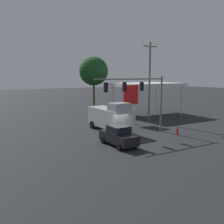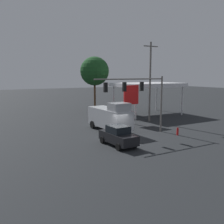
{
  "view_description": "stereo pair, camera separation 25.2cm",
  "coord_description": "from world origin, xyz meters",
  "px_view_note": "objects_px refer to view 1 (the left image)",
  "views": [
    {
      "loc": [
        13.72,
        21.81,
        6.72
      ],
      "look_at": [
        0.0,
        -2.0,
        2.6
      ],
      "focal_mm": 40.0,
      "sensor_mm": 36.0,
      "label": 1
    },
    {
      "loc": [
        13.5,
        21.94,
        6.72
      ],
      "look_at": [
        0.0,
        -2.0,
        2.6
      ],
      "focal_mm": 40.0,
      "sensor_mm": 36.0,
      "label": 2
    }
  ],
  "objects_px": {
    "sedan_far": "(118,136)",
    "street_tree": "(94,71)",
    "delivery_truck": "(110,117)",
    "fire_hydrant": "(177,131)",
    "traffic_signal_assembly": "(138,91)",
    "price_sign": "(131,96)",
    "utility_pole": "(149,81)"
  },
  "relations": [
    {
      "from": "utility_pole",
      "to": "street_tree",
      "type": "bearing_deg",
      "value": -80.14
    },
    {
      "from": "sedan_far",
      "to": "street_tree",
      "type": "distance_m",
      "value": 23.96
    },
    {
      "from": "delivery_truck",
      "to": "price_sign",
      "type": "bearing_deg",
      "value": 116.2
    },
    {
      "from": "delivery_truck",
      "to": "fire_hydrant",
      "type": "relative_size",
      "value": 7.84
    },
    {
      "from": "sedan_far",
      "to": "price_sign",
      "type": "bearing_deg",
      "value": 137.2
    },
    {
      "from": "traffic_signal_assembly",
      "to": "price_sign",
      "type": "bearing_deg",
      "value": -117.24
    },
    {
      "from": "street_tree",
      "to": "fire_hydrant",
      "type": "bearing_deg",
      "value": 90.0
    },
    {
      "from": "fire_hydrant",
      "to": "sedan_far",
      "type": "bearing_deg",
      "value": 1.67
    },
    {
      "from": "delivery_truck",
      "to": "traffic_signal_assembly",
      "type": "bearing_deg",
      "value": 25.87
    },
    {
      "from": "sedan_far",
      "to": "utility_pole",
      "type": "bearing_deg",
      "value": 126.51
    },
    {
      "from": "traffic_signal_assembly",
      "to": "fire_hydrant",
      "type": "relative_size",
      "value": 10.03
    },
    {
      "from": "price_sign",
      "to": "traffic_signal_assembly",
      "type": "bearing_deg",
      "value": 62.76
    },
    {
      "from": "utility_pole",
      "to": "price_sign",
      "type": "distance_m",
      "value": 3.79
    },
    {
      "from": "delivery_truck",
      "to": "sedan_far",
      "type": "xyz_separation_m",
      "value": [
        2.38,
        5.83,
        -0.74
      ]
    },
    {
      "from": "street_tree",
      "to": "fire_hydrant",
      "type": "distance_m",
      "value": 22.55
    },
    {
      "from": "traffic_signal_assembly",
      "to": "fire_hydrant",
      "type": "bearing_deg",
      "value": 147.66
    },
    {
      "from": "utility_pole",
      "to": "price_sign",
      "type": "relative_size",
      "value": 2.11
    },
    {
      "from": "traffic_signal_assembly",
      "to": "sedan_far",
      "type": "distance_m",
      "value": 6.3
    },
    {
      "from": "traffic_signal_assembly",
      "to": "price_sign",
      "type": "distance_m",
      "value": 6.62
    },
    {
      "from": "delivery_truck",
      "to": "fire_hydrant",
      "type": "height_order",
      "value": "delivery_truck"
    },
    {
      "from": "traffic_signal_assembly",
      "to": "sedan_far",
      "type": "xyz_separation_m",
      "value": [
        4.11,
        2.64,
        -3.98
      ]
    },
    {
      "from": "price_sign",
      "to": "street_tree",
      "type": "distance_m",
      "value": 13.75
    },
    {
      "from": "price_sign",
      "to": "sedan_far",
      "type": "bearing_deg",
      "value": 49.92
    },
    {
      "from": "utility_pole",
      "to": "fire_hydrant",
      "type": "height_order",
      "value": "utility_pole"
    },
    {
      "from": "price_sign",
      "to": "fire_hydrant",
      "type": "distance_m",
      "value": 8.89
    },
    {
      "from": "sedan_far",
      "to": "fire_hydrant",
      "type": "xyz_separation_m",
      "value": [
        -7.91,
        -0.23,
        -0.51
      ]
    },
    {
      "from": "utility_pole",
      "to": "sedan_far",
      "type": "relative_size",
      "value": 2.5
    },
    {
      "from": "traffic_signal_assembly",
      "to": "delivery_truck",
      "type": "height_order",
      "value": "traffic_signal_assembly"
    },
    {
      "from": "delivery_truck",
      "to": "sedan_far",
      "type": "bearing_deg",
      "value": -24.89
    },
    {
      "from": "traffic_signal_assembly",
      "to": "delivery_truck",
      "type": "relative_size",
      "value": 1.28
    },
    {
      "from": "delivery_truck",
      "to": "fire_hydrant",
      "type": "xyz_separation_m",
      "value": [
        -5.54,
        5.6,
        -1.26
      ]
    },
    {
      "from": "utility_pole",
      "to": "sedan_far",
      "type": "distance_m",
      "value": 14.11
    }
  ]
}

